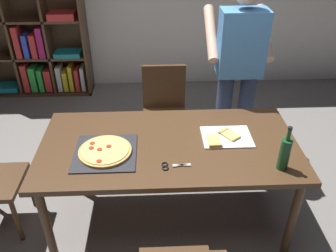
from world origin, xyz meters
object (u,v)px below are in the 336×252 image
dining_table (169,151)px  bookshelf (34,27)px  pepperoni_pizza_on_tray (105,152)px  kitchen_scissors (171,166)px  chair_far_side (164,106)px  person_serving_pizza (239,68)px  wine_bottle (285,153)px

dining_table → bookshelf: bearing=123.5°
pepperoni_pizza_on_tray → kitchen_scissors: size_ratio=2.18×
dining_table → chair_far_side: bearing=90.0°
dining_table → bookshelf: (-1.58, 2.38, 0.20)m
bookshelf → pepperoni_pizza_on_tray: 2.73m
bookshelf → person_serving_pizza: 2.77m
dining_table → wine_bottle: 0.80m
person_serving_pizza → wine_bottle: person_serving_pizza is taller
chair_far_side → dining_table: bearing=-90.0°
dining_table → wine_bottle: (0.72, -0.31, 0.19)m
dining_table → person_serving_pizza: (0.63, 0.73, 0.32)m
pepperoni_pizza_on_tray → wine_bottle: (1.16, -0.21, 0.10)m
wine_bottle → kitchen_scissors: wine_bottle is taller
chair_far_side → pepperoni_pizza_on_tray: size_ratio=2.12×
wine_bottle → kitchen_scissors: (-0.72, 0.05, -0.11)m
chair_far_side → kitchen_scissors: size_ratio=4.64×
pepperoni_pizza_on_tray → wine_bottle: wine_bottle is taller
bookshelf → chair_far_side: bearing=-42.3°
kitchen_scissors → person_serving_pizza: bearing=57.5°
chair_far_side → bookshelf: bearing=137.7°
person_serving_pizza → kitchen_scissors: (-0.63, -0.99, -0.24)m
chair_far_side → person_serving_pizza: 0.83m
bookshelf → kitchen_scissors: 3.08m
chair_far_side → wine_bottle: wine_bottle is taller
person_serving_pizza → kitchen_scissors: size_ratio=9.02×
bookshelf → wine_bottle: 3.54m
dining_table → person_serving_pizza: bearing=49.1°
wine_bottle → pepperoni_pizza_on_tray: bearing=169.9°
bookshelf → person_serving_pizza: size_ratio=1.11×
pepperoni_pizza_on_tray → kitchen_scissors: (0.44, -0.16, -0.01)m
person_serving_pizza → wine_bottle: size_ratio=5.54×
person_serving_pizza → bookshelf: bearing=143.2°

